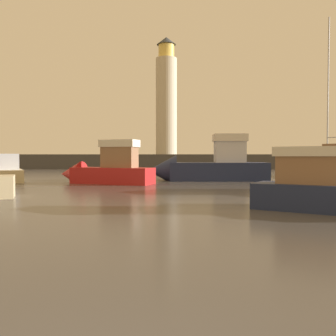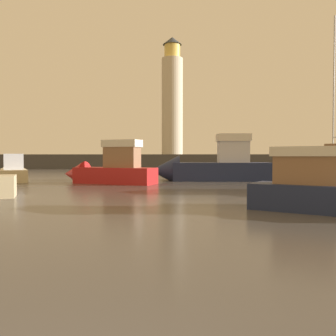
{
  "view_description": "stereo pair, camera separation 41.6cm",
  "coord_description": "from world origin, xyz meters",
  "px_view_note": "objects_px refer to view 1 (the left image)",
  "views": [
    {
      "loc": [
        0.42,
        -1.51,
        1.87
      ],
      "look_at": [
        0.2,
        15.9,
        1.3
      ],
      "focal_mm": 38.57,
      "sensor_mm": 36.0,
      "label": 1
    },
    {
      "loc": [
        0.84,
        -1.5,
        1.87
      ],
      "look_at": [
        0.2,
        15.9,
        1.3
      ],
      "focal_mm": 38.57,
      "sensor_mm": 36.0,
      "label": 2
    }
  ],
  "objects_px": {
    "lighthouse": "(166,99)",
    "motorboat_5": "(104,170)",
    "motorboat_0": "(205,167)",
    "motorboat_6": "(8,173)"
  },
  "relations": [
    {
      "from": "motorboat_0",
      "to": "motorboat_6",
      "type": "relative_size",
      "value": 1.41
    },
    {
      "from": "lighthouse",
      "to": "motorboat_0",
      "type": "bearing_deg",
      "value": -82.79
    },
    {
      "from": "lighthouse",
      "to": "motorboat_5",
      "type": "bearing_deg",
      "value": -97.2
    },
    {
      "from": "motorboat_0",
      "to": "motorboat_6",
      "type": "distance_m",
      "value": 15.07
    },
    {
      "from": "lighthouse",
      "to": "motorboat_0",
      "type": "height_order",
      "value": "lighthouse"
    },
    {
      "from": "lighthouse",
      "to": "motorboat_5",
      "type": "distance_m",
      "value": 31.73
    },
    {
      "from": "lighthouse",
      "to": "motorboat_6",
      "type": "height_order",
      "value": "lighthouse"
    },
    {
      "from": "motorboat_5",
      "to": "motorboat_6",
      "type": "xyz_separation_m",
      "value": [
        -7.87,
        2.86,
        -0.3
      ]
    },
    {
      "from": "motorboat_0",
      "to": "motorboat_6",
      "type": "xyz_separation_m",
      "value": [
        -15.06,
        -0.23,
        -0.43
      ]
    },
    {
      "from": "motorboat_5",
      "to": "motorboat_0",
      "type": "bearing_deg",
      "value": 23.25
    }
  ]
}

